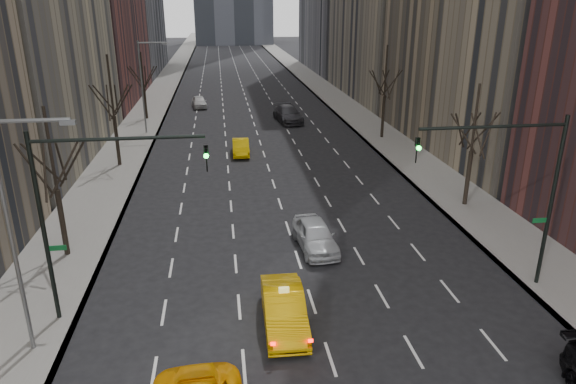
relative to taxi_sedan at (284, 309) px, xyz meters
name	(u,v)px	position (x,y,z in m)	size (l,w,h in m)	color
sidewalk_left	(160,93)	(-10.79, 59.63, -0.71)	(4.50, 320.00, 0.15)	slate
sidewalk_right	(324,90)	(13.71, 59.63, -0.71)	(4.50, 320.00, 0.15)	slate
tree_lw_b	(57,190)	(-10.54, 7.63, 2.93)	(3.36, 3.50, 7.82)	black
tree_lw_c	(114,118)	(-10.54, 23.63, 3.25)	(3.36, 3.50, 8.74)	black
tree_lw_d	(144,88)	(-10.54, 41.63, 2.78)	(3.36, 3.50, 7.36)	black
tree_rw_b	(471,151)	(13.46, 11.63, 2.93)	(3.36, 3.50, 7.82)	black
tree_rw_c	(384,97)	(13.46, 29.63, 3.25)	(3.36, 3.50, 8.74)	black
traffic_mast_left	(84,197)	(-7.65, 1.62, 4.70)	(6.69, 0.39, 8.00)	black
traffic_mast_right	(521,177)	(10.57, 1.62, 4.70)	(6.69, 0.39, 8.00)	black
streetlight_near	(18,216)	(-9.38, -0.37, 4.83)	(2.83, 0.22, 9.00)	slate
streetlight_far	(145,78)	(-9.38, 34.63, 4.83)	(2.83, 0.22, 9.00)	slate
taxi_sedan	(284,309)	(0.00, 0.00, 0.00)	(1.66, 4.76, 1.57)	#D79D04
silver_sedan_ahead	(315,235)	(2.57, 6.82, 0.00)	(1.85, 4.60, 1.57)	#AEB1B6
far_taxi	(241,147)	(-0.55, 25.77, -0.11)	(1.42, 4.07, 1.34)	yellow
far_suv_grey	(288,114)	(5.31, 38.30, 0.09)	(2.44, 6.00, 1.74)	#333338
far_car_white	(199,102)	(-4.77, 48.15, -0.07)	(1.70, 4.21, 1.44)	silver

